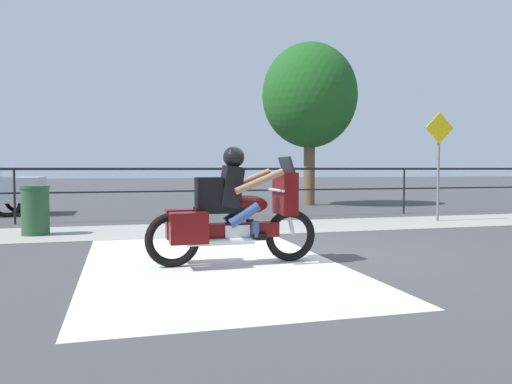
% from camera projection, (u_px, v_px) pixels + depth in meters
% --- Properties ---
extents(ground_plane, '(120.00, 120.00, 0.00)m').
position_uv_depth(ground_plane, '(306.00, 254.00, 7.61)').
color(ground_plane, '#424244').
extents(sidewalk_band, '(44.00, 2.40, 0.01)m').
position_uv_depth(sidewalk_band, '(250.00, 228.00, 10.88)').
color(sidewalk_band, '#99968E').
rests_on(sidewalk_band, ground).
extents(crosswalk_band, '(3.33, 6.00, 0.01)m').
position_uv_depth(crosswalk_band, '(209.00, 261.00, 7.01)').
color(crosswalk_band, silver).
rests_on(crosswalk_band, ground).
extents(fence_railing, '(36.00, 0.05, 1.31)m').
position_uv_depth(fence_railing, '(230.00, 179.00, 12.88)').
color(fence_railing, black).
rests_on(fence_railing, ground).
extents(motorcycle, '(2.36, 0.76, 1.60)m').
position_uv_depth(motorcycle, '(231.00, 212.00, 6.73)').
color(motorcycle, black).
rests_on(motorcycle, ground).
extents(trash_bin, '(0.54, 0.54, 0.96)m').
position_uv_depth(trash_bin, '(35.00, 210.00, 9.65)').
color(trash_bin, '#284C2D').
rests_on(trash_bin, ground).
extents(street_sign, '(0.77, 0.06, 2.66)m').
position_uv_depth(street_sign, '(439.00, 152.00, 12.14)').
color(street_sign, slate).
rests_on(street_sign, ground).
extents(tree_behind_sign, '(3.32, 3.32, 5.67)m').
position_uv_depth(tree_behind_sign, '(310.00, 96.00, 17.41)').
color(tree_behind_sign, brown).
rests_on(tree_behind_sign, ground).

